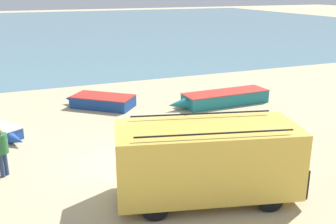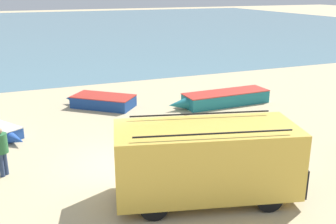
{
  "view_description": "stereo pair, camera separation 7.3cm",
  "coord_description": "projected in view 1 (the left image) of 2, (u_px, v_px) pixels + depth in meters",
  "views": [
    {
      "loc": [
        -3.24,
        -12.21,
        5.91
      ],
      "look_at": [
        2.6,
        2.03,
        1.0
      ],
      "focal_mm": 42.0,
      "sensor_mm": 36.0,
      "label": 1
    },
    {
      "loc": [
        -3.17,
        -12.24,
        5.91
      ],
      "look_at": [
        2.6,
        2.03,
        1.0
      ],
      "focal_mm": 42.0,
      "sensor_mm": 36.0,
      "label": 2
    }
  ],
  "objects": [
    {
      "name": "fishing_rowboat_3",
      "position": [
        101.0,
        101.0,
        20.2
      ],
      "size": [
        3.54,
        3.2,
        0.6
      ],
      "rotation": [
        0.0,
        0.0,
        2.44
      ],
      "color": "navy",
      "rests_on": "ground_plane"
    },
    {
      "name": "ground_plane",
      "position": [
        121.0,
        164.0,
        13.73
      ],
      "size": [
        200.0,
        200.0,
        0.0
      ],
      "primitive_type": "plane",
      "color": "tan"
    },
    {
      "name": "parked_van",
      "position": [
        208.0,
        159.0,
        11.2
      ],
      "size": [
        5.57,
        3.34,
        2.35
      ],
      "rotation": [
        0.0,
        0.0,
        6.03
      ],
      "color": "gold",
      "rests_on": "ground_plane"
    },
    {
      "name": "fisherman_2",
      "position": [
        1.0,
        147.0,
        12.59
      ],
      "size": [
        0.44,
        0.44,
        1.68
      ],
      "rotation": [
        0.0,
        0.0,
        2.38
      ],
      "color": "navy",
      "rests_on": "ground_plane"
    },
    {
      "name": "fishing_rowboat_0",
      "position": [
        222.0,
        98.0,
        20.59
      ],
      "size": [
        5.64,
        1.52,
        0.67
      ],
      "rotation": [
        0.0,
        0.0,
        3.17
      ],
      "color": "#1E757F",
      "rests_on": "ground_plane"
    },
    {
      "name": "sea_water",
      "position": [
        27.0,
        28.0,
        59.56
      ],
      "size": [
        120.0,
        80.0,
        0.01
      ],
      "primitive_type": "cube",
      "color": "slate",
      "rests_on": "ground_plane"
    }
  ]
}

